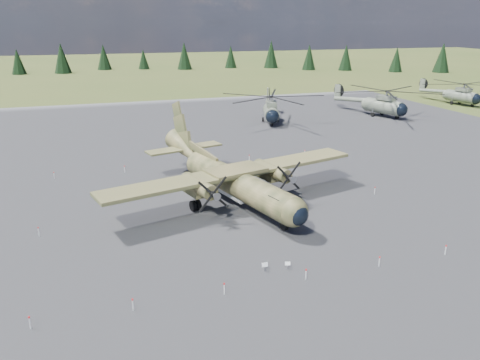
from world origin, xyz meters
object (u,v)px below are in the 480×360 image
object	(u,v)px
helicopter_near	(271,104)
helicopter_mid	(384,98)
transport_plane	(230,176)
helicopter_far	(462,90)

from	to	relation	value
helicopter_near	helicopter_mid	size ratio (longest dim) A/B	0.95
helicopter_near	transport_plane	bearing A→B (deg)	-99.63
transport_plane	helicopter_mid	xyz separation A→B (m)	(40.89, 33.59, 1.01)
helicopter_near	helicopter_mid	world-z (taller)	helicopter_mid
transport_plane	helicopter_far	size ratio (longest dim) A/B	1.18
helicopter_far	helicopter_mid	bearing A→B (deg)	-174.75
transport_plane	helicopter_near	xyz separation A→B (m)	(18.36, 35.01, 0.86)
transport_plane	helicopter_mid	distance (m)	52.92
transport_plane	helicopter_near	world-z (taller)	transport_plane
helicopter_near	helicopter_mid	distance (m)	22.58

